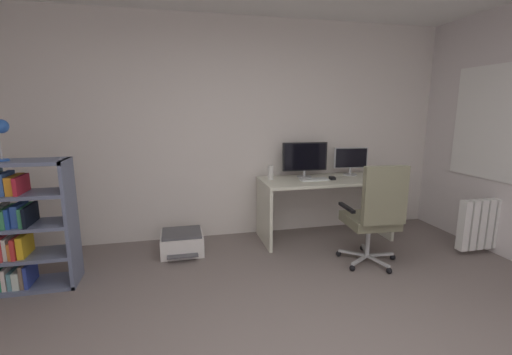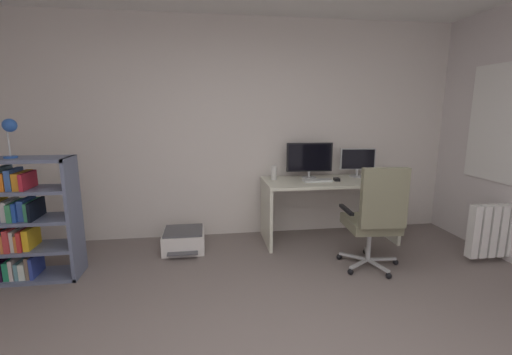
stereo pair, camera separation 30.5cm
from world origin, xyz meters
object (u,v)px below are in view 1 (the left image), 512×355
Objects in this scene: desk at (324,194)px; radiator at (487,224)px; monitor_main at (305,158)px; desk_lamp at (1,130)px; computer_mouse at (332,178)px; monitor_secondary at (351,159)px; keyboard at (314,180)px; printer at (182,242)px; bookshelf at (18,227)px; office_chair at (375,213)px; desktop_speaker at (271,173)px.

radiator is at bearing -28.37° from desk.
monitor_main is 3.08m from desk_lamp.
computer_mouse is 1.76m from radiator.
monitor_secondary reaches higher than computer_mouse.
monitor_main is at bearing 141.93° from desk.
printer is at bearing 178.86° from keyboard.
bookshelf is (-3.57, -0.71, -0.39)m from monitor_secondary.
office_chair is at bearing -5.68° from bookshelf.
office_chair is (0.15, -0.88, 0.01)m from desk.
keyboard reaches higher than printer.
keyboard is 3.11m from desk_lamp.
desk is at bearing 99.74° from office_chair.
bookshelf is (-3.15, -0.55, 0.01)m from desk.
desk_lamp is at bearing -170.16° from desk.
bookshelf reaches higher than radiator.
monitor_main reaches higher than printer.
computer_mouse is at bearing -148.07° from monitor_secondary.
bookshelf is at bearing -170.09° from desk.
printer is (-2.16, -0.24, -0.84)m from monitor_secondary.
desk is 4.53× the size of desk_lamp.
computer_mouse is 0.09× the size of bookshelf.
computer_mouse is 1.93m from printer.
office_chair reaches higher than computer_mouse.
keyboard is at bearing -159.42° from monitor_secondary.
printer is at bearing 166.91° from radiator.
desk is at bearing 9.84° from desk_lamp.
radiator is (4.76, -0.30, -1.08)m from desk_lamp.
bookshelf reaches higher than monitor_secondary.
keyboard is 0.90m from office_chair.
desktop_speaker is at bearing 173.53° from computer_mouse.
radiator is at bearing 1.06° from office_chair.
monitor_main is at bearing 97.74° from keyboard.
keyboard is 0.32× the size of office_chair.
office_chair is 1.45m from radiator.
printer is (-1.54, -0.24, -0.88)m from monitor_main.
keyboard is at bearing -19.45° from desktop_speaker.
keyboard is 3.03m from bookshelf.
desktop_speaker reaches higher than desk.
computer_mouse is at bearing 152.18° from radiator.
desktop_speaker is at bearing 158.61° from keyboard.
office_chair is (0.08, -0.82, -0.20)m from computer_mouse.
office_chair is at bearing -50.72° from desktop_speaker.
desk_lamp is (-3.60, -0.71, 0.46)m from monitor_secondary.
bookshelf reaches higher than printer.
keyboard is 0.97× the size of desk_lamp.
bookshelf is (-3.22, -0.50, -0.20)m from computer_mouse.
keyboard is at bearing 9.31° from desk_lamp.
computer_mouse is 0.29× the size of desk_lamp.
computer_mouse is at bearing -39.15° from desk.
desk is at bearing 151.63° from radiator.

